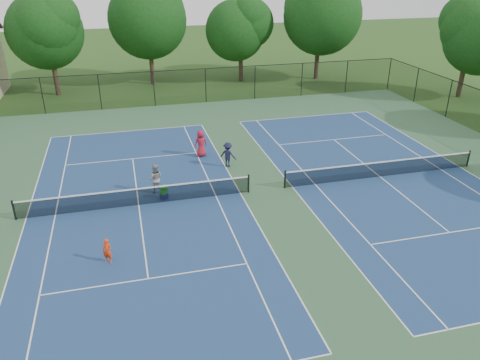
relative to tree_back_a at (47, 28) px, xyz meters
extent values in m
plane|color=#234716|center=(13.00, -24.00, -6.04)|extent=(140.00, 140.00, 0.00)
cube|color=#335B3B|center=(13.00, -24.00, -6.03)|extent=(36.00, 36.00, 0.01)
cube|color=navy|center=(6.00, -24.00, -6.03)|extent=(10.97, 23.77, 0.00)
cube|color=white|center=(6.00, -12.11, -6.02)|extent=(10.97, 0.06, 0.00)
cube|color=white|center=(0.52, -24.00, -6.02)|extent=(0.06, 23.77, 0.00)
cube|color=white|center=(11.48, -24.00, -6.02)|extent=(0.06, 23.77, 0.00)
cube|color=white|center=(1.88, -24.00, -6.02)|extent=(0.06, 23.77, 0.00)
cube|color=white|center=(10.12, -24.00, -6.02)|extent=(0.06, 23.77, 0.00)
cube|color=white|center=(6.00, -17.60, -6.02)|extent=(8.23, 0.06, 0.00)
cube|color=white|center=(6.00, -30.40, -6.02)|extent=(8.23, 0.06, 0.00)
cube|color=white|center=(6.00, -24.00, -6.02)|extent=(0.06, 12.80, 0.00)
cylinder|color=black|center=(0.05, -24.00, -5.50)|extent=(0.10, 0.10, 1.07)
cylinder|color=black|center=(11.95, -24.00, -5.50)|extent=(0.10, 0.10, 1.07)
cube|color=black|center=(6.00, -24.00, -5.57)|extent=(11.90, 0.01, 0.90)
cube|color=white|center=(6.00, -24.00, -5.09)|extent=(11.90, 0.04, 0.07)
cube|color=navy|center=(20.00, -24.00, -6.03)|extent=(10.97, 23.77, 0.00)
cube|color=white|center=(20.00, -12.11, -6.02)|extent=(10.97, 0.06, 0.00)
cube|color=white|center=(14.52, -24.00, -6.02)|extent=(0.06, 23.77, 0.00)
cube|color=white|center=(25.48, -24.00, -6.02)|extent=(0.06, 23.77, 0.00)
cube|color=white|center=(15.88, -24.00, -6.02)|extent=(0.06, 23.77, 0.00)
cube|color=white|center=(24.12, -24.00, -6.02)|extent=(0.06, 23.77, 0.00)
cube|color=white|center=(20.00, -17.60, -6.02)|extent=(8.23, 0.06, 0.00)
cube|color=white|center=(20.00, -30.40, -6.02)|extent=(8.23, 0.06, 0.00)
cube|color=white|center=(20.00, -24.00, -6.02)|extent=(0.06, 12.80, 0.00)
cylinder|color=black|center=(14.05, -24.00, -5.50)|extent=(0.10, 0.10, 1.07)
cylinder|color=black|center=(25.95, -24.00, -5.50)|extent=(0.10, 0.10, 1.07)
cube|color=black|center=(20.00, -24.00, -5.57)|extent=(11.90, 0.01, 0.90)
cube|color=white|center=(20.00, -24.00, -5.09)|extent=(11.90, 0.04, 0.07)
cylinder|color=black|center=(-0.50, -6.00, -4.54)|extent=(0.08, 0.08, 3.00)
cylinder|color=black|center=(4.00, -6.00, -4.54)|extent=(0.08, 0.08, 3.00)
cylinder|color=black|center=(8.50, -6.00, -4.54)|extent=(0.08, 0.08, 3.00)
cylinder|color=black|center=(13.00, -6.00, -4.54)|extent=(0.08, 0.08, 3.00)
cylinder|color=black|center=(17.50, -6.00, -4.54)|extent=(0.08, 0.08, 3.00)
cylinder|color=black|center=(22.00, -6.00, -4.54)|extent=(0.08, 0.08, 3.00)
cylinder|color=black|center=(26.50, -6.00, -4.54)|extent=(0.08, 0.08, 3.00)
cylinder|color=black|center=(31.00, -6.00, -4.54)|extent=(0.08, 0.08, 3.00)
cylinder|color=black|center=(31.00, -15.00, -4.54)|extent=(0.08, 0.08, 3.00)
cylinder|color=black|center=(31.00, -10.50, -4.54)|extent=(0.08, 0.08, 3.00)
cube|color=black|center=(13.00, -6.00, -4.54)|extent=(36.00, 0.01, 3.00)
cube|color=black|center=(13.00, -6.00, -3.04)|extent=(36.00, 0.05, 0.05)
cylinder|color=#2D2116|center=(0.00, 0.00, -4.15)|extent=(0.44, 0.44, 3.78)
sphere|color=#0F3A11|center=(0.00, 0.00, -0.39)|extent=(6.80, 6.80, 6.80)
sphere|color=#0F3A11|center=(0.00, 0.00, 0.28)|extent=(5.58, 5.58, 5.58)
sphere|color=#0F3A11|center=(0.00, 0.00, 0.94)|extent=(4.35, 4.35, 4.35)
cylinder|color=#2D2116|center=(9.00, 2.00, -3.97)|extent=(0.44, 0.44, 4.14)
sphere|color=#0F3A11|center=(9.00, 2.00, 0.19)|extent=(7.60, 7.60, 7.60)
sphere|color=#0F3A11|center=(9.00, 2.00, 0.82)|extent=(6.23, 6.23, 6.23)
sphere|color=#0F3A11|center=(9.00, 2.00, 1.44)|extent=(4.86, 4.86, 4.86)
cylinder|color=#2D2116|center=(18.00, 1.00, -4.33)|extent=(0.44, 0.44, 3.42)
sphere|color=#0F3A11|center=(18.00, 1.00, -0.97)|extent=(6.00, 6.00, 6.00)
sphere|color=#0F3A11|center=(18.00, 1.00, -0.27)|extent=(4.92, 4.92, 4.92)
sphere|color=#0F3A11|center=(18.00, 1.00, 0.44)|extent=(3.84, 3.84, 3.84)
cylinder|color=#2D2116|center=(26.00, 0.00, -3.88)|extent=(0.44, 0.44, 4.32)
sphere|color=#0F3A11|center=(26.00, 0.00, 0.43)|extent=(7.80, 7.80, 7.80)
sphere|color=#0F3A11|center=(26.00, 0.00, 1.04)|extent=(6.40, 6.40, 6.40)
sphere|color=#0F3A11|center=(26.00, 0.00, 1.65)|extent=(4.99, 4.99, 4.99)
cylinder|color=#2D2116|center=(36.00, -10.00, -4.24)|extent=(0.44, 0.44, 3.60)
sphere|color=#0F3A11|center=(36.00, -10.00, -0.62)|extent=(6.60, 6.60, 6.60)
sphere|color=#0F3A11|center=(36.00, -10.00, 0.05)|extent=(5.41, 5.41, 5.41)
sphere|color=#0F3A11|center=(36.00, -10.00, 0.72)|extent=(4.22, 4.22, 4.22)
imported|color=#F43A10|center=(4.48, -28.82, -5.47)|extent=(0.49, 0.42, 1.13)
imported|color=gray|center=(7.05, -22.73, -5.20)|extent=(0.93, 0.79, 1.67)
imported|color=#1A1938|center=(11.66, -20.28, -5.25)|extent=(1.16, 1.07, 1.57)
imported|color=maroon|center=(10.35, -18.21, -5.16)|extent=(0.95, 0.72, 1.75)
cube|color=navy|center=(7.38, -23.60, -5.88)|extent=(0.44, 0.38, 0.31)
cube|color=green|center=(7.38, -23.60, -5.51)|extent=(0.41, 0.36, 0.44)
camera|label=1|loc=(5.77, -46.08, 5.65)|focal=35.00mm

